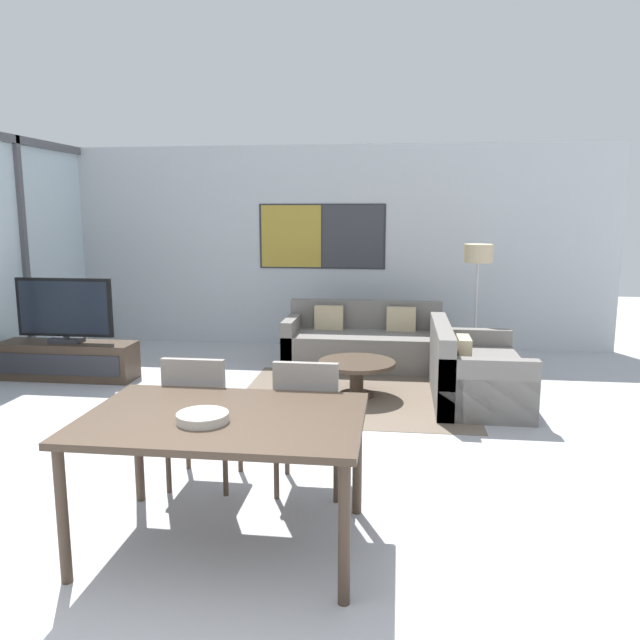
{
  "coord_description": "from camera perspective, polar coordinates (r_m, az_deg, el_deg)",
  "views": [
    {
      "loc": [
        1.1,
        -2.61,
        1.9
      ],
      "look_at": [
        0.42,
        2.79,
        0.95
      ],
      "focal_mm": 35.0,
      "sensor_mm": 36.0,
      "label": 1
    }
  ],
  "objects": [
    {
      "name": "dining_chair_left",
      "position": [
        4.4,
        -10.88,
        -8.45
      ],
      "size": [
        0.46,
        0.46,
        0.95
      ],
      "color": "gray",
      "rests_on": "ground_plane"
    },
    {
      "name": "floor_lamp",
      "position": [
        7.75,
        14.23,
        5.05
      ],
      "size": [
        0.34,
        0.34,
        1.51
      ],
      "color": "#2D2D33",
      "rests_on": "ground_plane"
    },
    {
      "name": "fruit_bowl",
      "position": [
        3.46,
        -10.68,
        -8.68
      ],
      "size": [
        0.28,
        0.28,
        0.05
      ],
      "color": "#B7B2A8",
      "rests_on": "dining_table"
    },
    {
      "name": "dining_chair_centre",
      "position": [
        4.24,
        -1.07,
        -9.02
      ],
      "size": [
        0.46,
        0.46,
        0.95
      ],
      "color": "gray",
      "rests_on": "ground_plane"
    },
    {
      "name": "dining_table",
      "position": [
        3.59,
        -8.8,
        -9.71
      ],
      "size": [
        1.56,
        1.06,
        0.78
      ],
      "color": "#423326",
      "rests_on": "ground_plane"
    },
    {
      "name": "coffee_table",
      "position": [
        6.49,
        3.37,
        -4.56
      ],
      "size": [
        0.8,
        0.8,
        0.37
      ],
      "color": "#423326",
      "rests_on": "ground_plane"
    },
    {
      "name": "television",
      "position": [
        7.61,
        -22.33,
        0.8
      ],
      "size": [
        1.13,
        0.2,
        0.74
      ],
      "color": "#2D2D33",
      "rests_on": "tv_console"
    },
    {
      "name": "ground_plane",
      "position": [
        3.41,
        -14.22,
        -24.34
      ],
      "size": [
        24.0,
        24.0,
        0.0
      ],
      "primitive_type": "plane",
      "color": "#B2B2B7"
    },
    {
      "name": "sofa_side",
      "position": [
        6.54,
        13.53,
        -4.84
      ],
      "size": [
        0.89,
        1.59,
        0.77
      ],
      "rotation": [
        0.0,
        0.0,
        1.57
      ],
      "color": "slate",
      "rests_on": "ground_plane"
    },
    {
      "name": "wall_back",
      "position": [
        8.84,
        0.06,
        6.73
      ],
      "size": [
        8.08,
        0.09,
        2.8
      ],
      "color": "silver",
      "rests_on": "ground_plane"
    },
    {
      "name": "sofa_main",
      "position": [
        7.81,
        4.05,
        -2.17
      ],
      "size": [
        1.93,
        0.89,
        0.77
      ],
      "color": "slate",
      "rests_on": "ground_plane"
    },
    {
      "name": "area_rug",
      "position": [
        6.56,
        3.35,
        -6.9
      ],
      "size": [
        2.4,
        2.08,
        0.01
      ],
      "color": "#706051",
      "rests_on": "ground_plane"
    },
    {
      "name": "tv_console",
      "position": [
        7.72,
        -22.05,
        -3.45
      ],
      "size": [
        1.56,
        0.43,
        0.43
      ],
      "color": "#423326",
      "rests_on": "ground_plane"
    }
  ]
}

